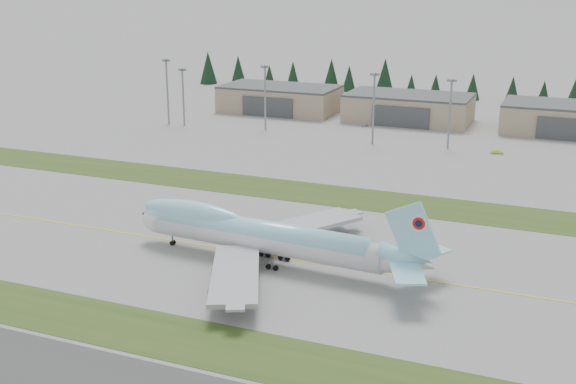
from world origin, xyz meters
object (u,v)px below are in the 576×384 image
at_px(hangar_center, 409,108).
at_px(service_vehicle_a, 364,126).
at_px(boeing_747_freighter, 261,235).
at_px(hangar_right, 571,119).
at_px(hangar_left, 280,99).
at_px(service_vehicle_b, 497,154).

bearing_deg(hangar_center, service_vehicle_a, -128.50).
xyz_separation_m(boeing_747_freighter, hangar_right, (54.31, 153.57, -0.40)).
height_order(hangar_left, service_vehicle_b, hangar_left).
bearing_deg(service_vehicle_b, hangar_left, 55.55).
height_order(hangar_center, service_vehicle_b, hangar_center).
distance_m(boeing_747_freighter, service_vehicle_a, 138.59).
relative_size(boeing_747_freighter, hangar_center, 1.39).
bearing_deg(hangar_center, service_vehicle_b, -46.59).
bearing_deg(service_vehicle_b, hangar_center, 32.68).
xyz_separation_m(hangar_right, service_vehicle_b, (-20.88, -41.36, -5.39)).
height_order(hangar_left, service_vehicle_a, hangar_left).
bearing_deg(hangar_right, service_vehicle_b, -116.78).
distance_m(service_vehicle_a, service_vehicle_b, 57.82).
bearing_deg(service_vehicle_b, boeing_747_freighter, 152.68).
distance_m(boeing_747_freighter, hangar_center, 153.68).
bearing_deg(hangar_left, hangar_center, 0.00).
relative_size(hangar_center, service_vehicle_b, 11.95).
distance_m(boeing_747_freighter, hangar_left, 165.13).
xyz_separation_m(service_vehicle_a, service_vehicle_b, (52.15, -24.98, 0.00)).
xyz_separation_m(hangar_left, hangar_right, (115.00, 0.00, 0.00)).
height_order(hangar_center, service_vehicle_a, hangar_center).
distance_m(hangar_left, hangar_center, 55.00).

